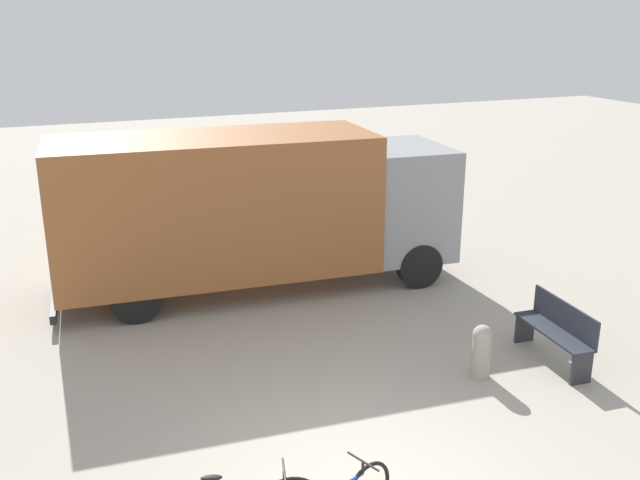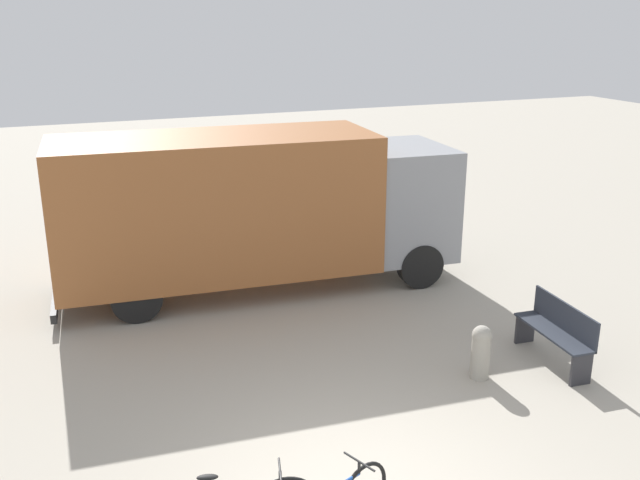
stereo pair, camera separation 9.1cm
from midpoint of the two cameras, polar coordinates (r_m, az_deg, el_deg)
The scene contains 3 objects.
delivery_truck at distance 13.64m, azimuth -5.14°, elevation 2.82°, with size 7.81×2.78×3.03m.
park_bench at distance 11.61m, azimuth 18.67°, elevation -6.87°, with size 0.52×1.59×0.97m.
bollard_near_bench at distance 10.86m, azimuth 12.99°, elevation -8.56°, with size 0.30×0.30×0.84m.
Camera 2 is at (-2.84, -6.09, 5.22)m, focal length 40.00 mm.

